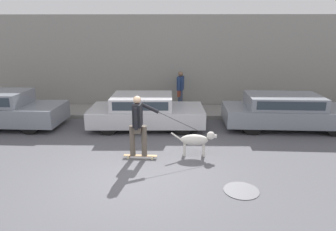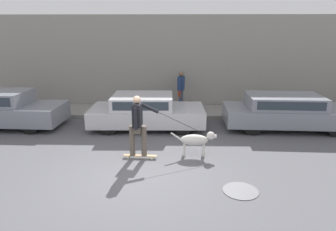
% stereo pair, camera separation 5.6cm
% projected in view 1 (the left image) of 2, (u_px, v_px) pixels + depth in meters
% --- Properties ---
extents(ground_plane, '(36.00, 36.00, 0.00)m').
position_uv_depth(ground_plane, '(140.00, 174.00, 7.19)').
color(ground_plane, '#545459').
extents(back_wall, '(32.00, 0.30, 3.96)m').
position_uv_depth(back_wall, '(155.00, 62.00, 12.97)').
color(back_wall, gray).
rests_on(back_wall, ground_plane).
extents(sidewalk_curb, '(30.00, 1.82, 0.15)m').
position_uv_depth(sidewalk_curb, '(154.00, 111.00, 12.46)').
color(sidewalk_curb, gray).
rests_on(sidewalk_curb, ground_plane).
extents(parked_car_0, '(4.23, 1.84, 1.28)m').
position_uv_depth(parked_car_0, '(2.00, 110.00, 10.57)').
color(parked_car_0, black).
rests_on(parked_car_0, ground_plane).
extents(parked_car_1, '(3.97, 1.87, 1.17)m').
position_uv_depth(parked_car_1, '(146.00, 112.00, 10.49)').
color(parked_car_1, black).
rests_on(parked_car_1, ground_plane).
extents(parked_car_2, '(4.40, 1.92, 1.19)m').
position_uv_depth(parked_car_2, '(286.00, 111.00, 10.41)').
color(parked_car_2, black).
rests_on(parked_car_2, ground_plane).
extents(dog, '(1.25, 0.33, 0.69)m').
position_uv_depth(dog, '(196.00, 140.00, 8.16)').
color(dog, beige).
rests_on(dog, ground_plane).
extents(skateboarder, '(2.36, 0.60, 1.72)m').
position_uv_depth(skateboarder, '(138.00, 124.00, 7.81)').
color(skateboarder, beige).
rests_on(skateboarder, ground_plane).
extents(pedestrian_with_bag, '(0.32, 0.71, 1.55)m').
position_uv_depth(pedestrian_with_bag, '(180.00, 88.00, 12.45)').
color(pedestrian_with_bag, '#3D4760').
rests_on(pedestrian_with_bag, sidewalk_curb).
extents(manhole_cover, '(0.77, 0.77, 0.01)m').
position_uv_depth(manhole_cover, '(241.00, 191.00, 6.44)').
color(manhole_cover, '#38383D').
rests_on(manhole_cover, ground_plane).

